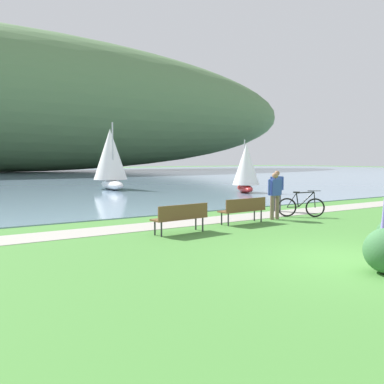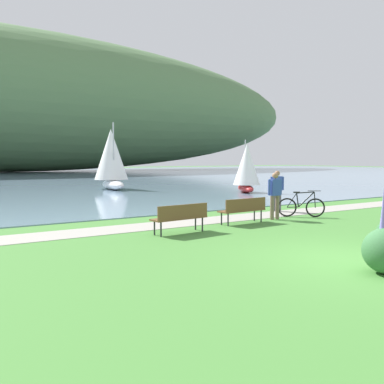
% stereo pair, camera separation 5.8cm
% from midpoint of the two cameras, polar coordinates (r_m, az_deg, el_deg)
% --- Properties ---
extents(ground_plane, '(200.00, 200.00, 0.00)m').
position_cam_midpoint_polar(ground_plane, '(10.08, 20.39, -8.55)').
color(ground_plane, '#478438').
extents(distant_hillside, '(115.11, 28.00, 22.86)m').
position_cam_midpoint_polar(distant_hillside, '(76.26, -23.47, 11.06)').
color(distant_hillside, '#567A4C').
rests_on(distant_hillside, bay_water).
extents(shoreline_path, '(60.00, 1.50, 0.01)m').
position_cam_midpoint_polar(shoreline_path, '(14.93, -0.73, -4.07)').
color(shoreline_path, '#A39E93').
rests_on(shoreline_path, ground).
extents(park_bench_near_camera, '(1.82, 0.58, 0.88)m').
position_cam_midpoint_polar(park_bench_near_camera, '(14.74, 6.73, -2.19)').
color(park_bench_near_camera, brown).
rests_on(park_bench_near_camera, ground).
extents(park_bench_further_along, '(1.84, 0.64, 0.88)m').
position_cam_midpoint_polar(park_bench_further_along, '(12.73, -1.60, -3.21)').
color(park_bench_further_along, brown).
rests_on(park_bench_further_along, ground).
extents(bicycle_leaning_near_bench, '(1.39, 1.19, 1.01)m').
position_cam_midpoint_polar(bicycle_leaning_near_bench, '(16.88, 14.17, -1.87)').
color(bicycle_leaning_near_bench, black).
rests_on(bicycle_leaning_near_bench, ground).
extents(person_at_shoreline, '(0.58, 0.33, 1.71)m').
position_cam_midpoint_polar(person_at_shoreline, '(18.35, 11.09, 0.50)').
color(person_at_shoreline, '#4C4C51').
rests_on(person_at_shoreline, ground).
extents(person_on_the_grass, '(0.61, 0.25, 1.71)m').
position_cam_midpoint_polar(person_on_the_grass, '(15.90, 10.82, -0.10)').
color(person_on_the_grass, '#72604C').
rests_on(person_on_the_grass, ground).
extents(sailboat_mid_bay, '(2.33, 2.94, 3.40)m').
position_cam_midpoint_polar(sailboat_mid_bay, '(27.74, 7.10, 3.23)').
color(sailboat_mid_bay, '#B22323').
rests_on(sailboat_mid_bay, bay_water).
extents(sailboat_toward_hillside, '(2.67, 4.10, 4.68)m').
position_cam_midpoint_polar(sailboat_toward_hillside, '(31.06, -10.81, 4.42)').
color(sailboat_toward_hillside, white).
rests_on(sailboat_toward_hillside, bay_water).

